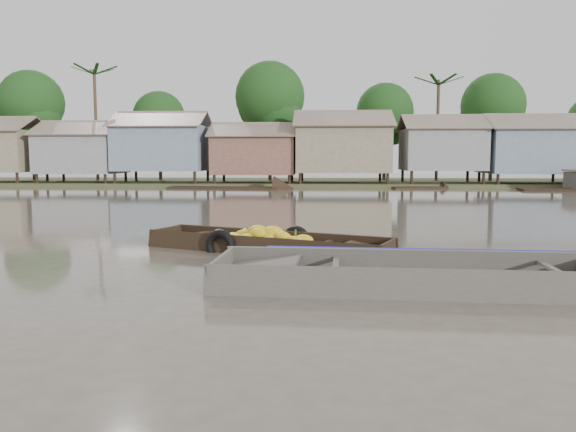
{
  "coord_description": "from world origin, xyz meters",
  "views": [
    {
      "loc": [
        0.75,
        -10.97,
        2.07
      ],
      "look_at": [
        0.11,
        1.13,
        0.8
      ],
      "focal_mm": 35.0,
      "sensor_mm": 36.0,
      "label": 1
    }
  ],
  "objects": [
    {
      "name": "viewer_boat",
      "position": [
        2.79,
        -2.03,
        0.06
      ],
      "size": [
        7.47,
        2.3,
        0.59
      ],
      "rotation": [
        0.0,
        0.0,
        -0.05
      ],
      "color": "#45403B",
      "rests_on": "ground"
    },
    {
      "name": "distant_boats",
      "position": [
        14.52,
        24.22,
        0.24
      ],
      "size": [
        35.98,
        15.04,
        1.38
      ],
      "color": "black",
      "rests_on": "ground"
    },
    {
      "name": "banana_boat",
      "position": [
        -0.44,
        1.31,
        0.16
      ],
      "size": [
        5.68,
        3.38,
        0.78
      ],
      "rotation": [
        0.0,
        0.0,
        -0.39
      ],
      "color": "black",
      "rests_on": "ground"
    },
    {
      "name": "ground",
      "position": [
        0.0,
        0.0,
        0.0
      ],
      "size": [
        120.0,
        120.0,
        0.0
      ],
      "primitive_type": "plane",
      "color": "#51493E",
      "rests_on": "ground"
    },
    {
      "name": "riverbank",
      "position": [
        3.03,
        31.86,
        3.07
      ],
      "size": [
        120.0,
        12.47,
        10.22
      ],
      "color": "#384723",
      "rests_on": "ground"
    }
  ]
}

